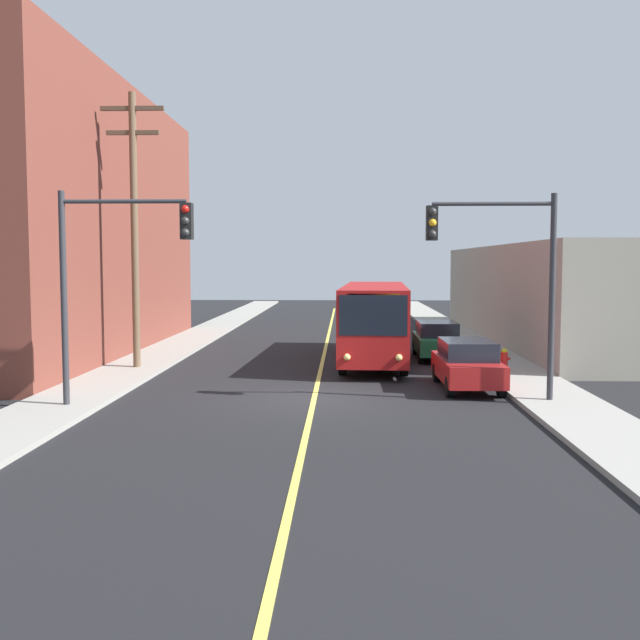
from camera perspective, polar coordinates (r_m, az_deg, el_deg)
name	(u,v)px	position (r m, az deg, el deg)	size (l,w,h in m)	color
ground_plane	(314,398)	(23.06, -0.44, -5.99)	(120.00, 120.00, 0.00)	black
sidewalk_left	(160,355)	(33.92, -12.08, -2.61)	(2.50, 90.00, 0.15)	gray
sidewalk_right	(489,356)	(33.52, 12.77, -2.70)	(2.50, 90.00, 0.15)	gray
lane_stripe_center	(326,345)	(37.90, 0.48, -1.89)	(0.16, 60.00, 0.01)	#D8CC4C
building_left_brick	(28,222)	(36.73, -21.39, 6.97)	(10.00, 23.30, 11.99)	brown
building_right_warehouse	(600,294)	(42.34, 20.60, 1.89)	(12.00, 27.56, 5.03)	gray
city_bus	(375,318)	(31.69, 4.19, 0.16)	(3.13, 12.25, 3.20)	maroon
parked_car_red	(467,364)	(25.03, 11.16, -3.29)	(1.86, 4.42, 1.62)	maroon
parked_car_green	(437,340)	(32.59, 8.91, -1.49)	(1.87, 4.42, 1.62)	#196038
utility_pole_near	(134,218)	(29.48, -13.98, 7.57)	(2.40, 0.28, 10.39)	brown
traffic_signal_left_corner	(117,257)	(21.61, -15.21, 4.64)	(3.75, 0.48, 6.00)	#2D2D33
traffic_signal_right_corner	(499,258)	(22.32, 13.53, 4.66)	(3.75, 0.48, 6.00)	#2D2D33
fire_hydrant	(504,359)	(28.55, 13.87, -2.92)	(0.44, 0.26, 0.84)	red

